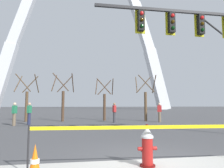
{
  "coord_description": "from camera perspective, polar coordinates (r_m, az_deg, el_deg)",
  "views": [
    {
      "loc": [
        -1.78,
        -5.6,
        1.47
      ],
      "look_at": [
        -0.03,
        5.0,
        2.5
      ],
      "focal_mm": 33.98,
      "sensor_mm": 36.0,
      "label": 1
    }
  ],
  "objects": [
    {
      "name": "caution_tape_barrier",
      "position": [
        5.07,
        12.28,
        -13.94
      ],
      "size": [
        5.72,
        0.37,
        1.03
      ],
      "color": "#232326",
      "rests_on": "ground"
    },
    {
      "name": "pedestrian_standing_center",
      "position": [
        17.28,
        0.65,
        -7.64
      ],
      "size": [
        0.26,
        0.37,
        1.59
      ],
      "color": "#38383D",
      "rests_on": "ground"
    },
    {
      "name": "pedestrian_near_trees",
      "position": [
        16.65,
        -21.39,
        -7.35
      ],
      "size": [
        0.3,
        0.39,
        1.59
      ],
      "color": "#232847",
      "rests_on": "ground"
    },
    {
      "name": "traffic_cone_by_hydrant",
      "position": [
        4.45,
        -20.1,
        -19.62
      ],
      "size": [
        0.36,
        0.36,
        0.73
      ],
      "color": "black",
      "rests_on": "ground"
    },
    {
      "name": "monument_arch",
      "position": [
        62.29,
        -7.38,
        14.72
      ],
      "size": [
        49.38,
        2.91,
        52.79
      ],
      "color": "silver",
      "rests_on": "ground"
    },
    {
      "name": "tree_left_mid",
      "position": [
        18.98,
        -13.06,
        -4.25
      ],
      "size": [
        1.9,
        1.91,
        4.12
      ],
      "color": "#473323",
      "rests_on": "ground"
    },
    {
      "name": "ground_plane",
      "position": [
        6.06,
        8.52,
        -19.45
      ],
      "size": [
        240.0,
        240.0,
        0.0
      ],
      "primitive_type": "plane",
      "color": "#474749"
    },
    {
      "name": "pedestrian_walking_right",
      "position": [
        16.24,
        -24.79,
        -7.28
      ],
      "size": [
        0.3,
        0.39,
        1.59
      ],
      "color": "brown",
      "rests_on": "ground"
    },
    {
      "name": "pedestrian_walking_left",
      "position": [
        18.28,
        12.66,
        -7.39
      ],
      "size": [
        0.39,
        0.3,
        1.59
      ],
      "color": "brown",
      "rests_on": "ground"
    },
    {
      "name": "tree_center_right",
      "position": [
        19.01,
        8.99,
        -4.46
      ],
      "size": [
        1.85,
        1.86,
        4.01
      ],
      "color": "brown",
      "rests_on": "ground"
    },
    {
      "name": "tree_center_left",
      "position": [
        19.5,
        -2.06,
        -4.84
      ],
      "size": [
        1.76,
        1.77,
        3.8
      ],
      "color": "#473323",
      "rests_on": "ground"
    },
    {
      "name": "fire_hydrant",
      "position": [
        5.32,
        9.45,
        -16.26
      ],
      "size": [
        0.46,
        0.48,
        0.99
      ],
      "color": "#5E0F0D",
      "rests_on": "ground"
    },
    {
      "name": "tree_far_left",
      "position": [
        19.7,
        -21.98,
        -4.14
      ],
      "size": [
        1.86,
        1.87,
        4.03
      ],
      "color": "brown",
      "rests_on": "ground"
    },
    {
      "name": "traffic_signal_gantry",
      "position": [
        10.73,
        24.82,
        10.91
      ],
      "size": [
        7.82,
        0.44,
        6.0
      ],
      "color": "#232326",
      "rests_on": "ground"
    }
  ]
}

